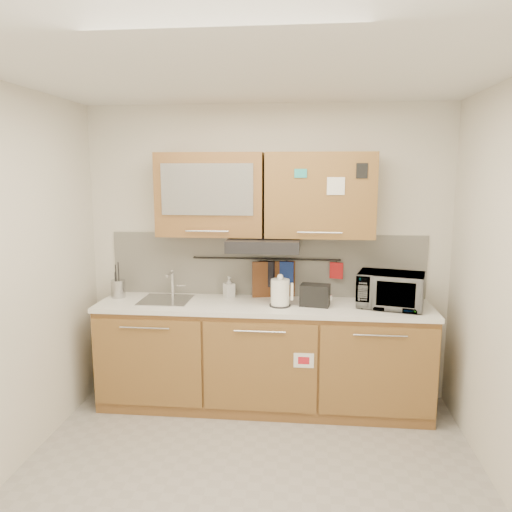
# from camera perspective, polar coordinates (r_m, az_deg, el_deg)

# --- Properties ---
(floor) EXTENTS (3.20, 3.20, 0.00)m
(floor) POSITION_cam_1_polar(r_m,az_deg,el_deg) (3.55, -1.07, -25.18)
(floor) COLOR #9E9993
(floor) RESTS_ON ground
(ceiling) EXTENTS (3.20, 3.20, 0.00)m
(ceiling) POSITION_cam_1_polar(r_m,az_deg,el_deg) (2.97, -1.24, 20.81)
(ceiling) COLOR white
(ceiling) RESTS_ON wall_back
(wall_back) EXTENTS (3.20, 0.00, 3.20)m
(wall_back) POSITION_cam_1_polar(r_m,az_deg,el_deg) (4.46, 1.20, 0.30)
(wall_back) COLOR silver
(wall_back) RESTS_ON ground
(base_cabinet) EXTENTS (2.80, 0.64, 0.88)m
(base_cabinet) POSITION_cam_1_polar(r_m,az_deg,el_deg) (4.41, 0.82, -11.92)
(base_cabinet) COLOR #8F5C33
(base_cabinet) RESTS_ON floor
(countertop) EXTENTS (2.82, 0.62, 0.04)m
(countertop) POSITION_cam_1_polar(r_m,az_deg,el_deg) (4.25, 0.84, -5.72)
(countertop) COLOR white
(countertop) RESTS_ON base_cabinet
(backsplash) EXTENTS (2.80, 0.02, 0.56)m
(backsplash) POSITION_cam_1_polar(r_m,az_deg,el_deg) (4.47, 1.18, -0.99)
(backsplash) COLOR silver
(backsplash) RESTS_ON countertop
(upper_cabinets) EXTENTS (1.82, 0.37, 0.70)m
(upper_cabinets) POSITION_cam_1_polar(r_m,az_deg,el_deg) (4.23, 0.96, 7.01)
(upper_cabinets) COLOR #8F5C33
(upper_cabinets) RESTS_ON wall_back
(range_hood) EXTENTS (0.60, 0.46, 0.10)m
(range_hood) POSITION_cam_1_polar(r_m,az_deg,el_deg) (4.20, 0.93, 1.36)
(range_hood) COLOR black
(range_hood) RESTS_ON upper_cabinets
(sink) EXTENTS (0.42, 0.40, 0.26)m
(sink) POSITION_cam_1_polar(r_m,az_deg,el_deg) (4.41, -10.24, -4.96)
(sink) COLOR silver
(sink) RESTS_ON countertop
(utensil_rail) EXTENTS (1.30, 0.02, 0.02)m
(utensil_rail) POSITION_cam_1_polar(r_m,az_deg,el_deg) (4.42, 1.14, -0.32)
(utensil_rail) COLOR black
(utensil_rail) RESTS_ON backsplash
(utensil_crock) EXTENTS (0.15, 0.15, 0.31)m
(utensil_crock) POSITION_cam_1_polar(r_m,az_deg,el_deg) (4.60, -15.47, -3.58)
(utensil_crock) COLOR #AAAAAE
(utensil_crock) RESTS_ON countertop
(kettle) EXTENTS (0.20, 0.17, 0.27)m
(kettle) POSITION_cam_1_polar(r_m,az_deg,el_deg) (4.14, 2.79, -4.28)
(kettle) COLOR white
(kettle) RESTS_ON countertop
(toaster) EXTENTS (0.26, 0.18, 0.18)m
(toaster) POSITION_cam_1_polar(r_m,az_deg,el_deg) (4.18, 6.77, -4.44)
(toaster) COLOR black
(toaster) RESTS_ON countertop
(microwave) EXTENTS (0.59, 0.47, 0.29)m
(microwave) POSITION_cam_1_polar(r_m,az_deg,el_deg) (4.25, 15.12, -3.78)
(microwave) COLOR #999999
(microwave) RESTS_ON countertop
(soap_bottle) EXTENTS (0.12, 0.12, 0.19)m
(soap_bottle) POSITION_cam_1_polar(r_m,az_deg,el_deg) (4.44, -3.10, -3.55)
(soap_bottle) COLOR #999999
(soap_bottle) RESTS_ON countertop
(cutting_board) EXTENTS (0.38, 0.11, 0.47)m
(cutting_board) POSITION_cam_1_polar(r_m,az_deg,el_deg) (4.45, 2.02, -3.61)
(cutting_board) COLOR brown
(cutting_board) RESTS_ON utensil_rail
(oven_mitt) EXTENTS (0.12, 0.05, 0.20)m
(oven_mitt) POSITION_cam_1_polar(r_m,az_deg,el_deg) (4.42, 3.52, -1.94)
(oven_mitt) COLOR navy
(oven_mitt) RESTS_ON utensil_rail
(dark_pouch) EXTENTS (0.15, 0.09, 0.23)m
(dark_pouch) POSITION_cam_1_polar(r_m,az_deg,el_deg) (4.43, 1.23, -2.06)
(dark_pouch) COLOR black
(dark_pouch) RESTS_ON utensil_rail
(pot_holder) EXTENTS (0.12, 0.05, 0.14)m
(pot_holder) POSITION_cam_1_polar(r_m,az_deg,el_deg) (4.42, 9.17, -1.65)
(pot_holder) COLOR #AC1619
(pot_holder) RESTS_ON utensil_rail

